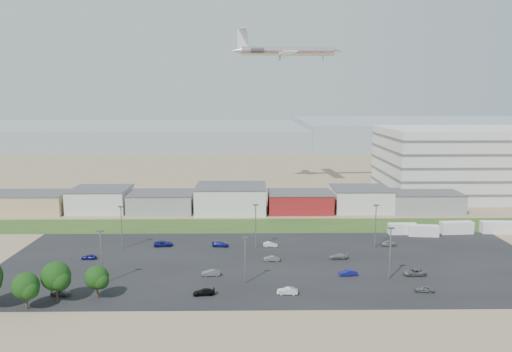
{
  "coord_description": "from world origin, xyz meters",
  "views": [
    {
      "loc": [
        -0.15,
        -85.9,
        36.42
      ],
      "look_at": [
        1.36,
        22.0,
        19.14
      ],
      "focal_mm": 35.0,
      "sensor_mm": 36.0,
      "label": 1
    }
  ],
  "objects_px": {
    "parked_car_10": "(61,293)",
    "parked_car_6": "(220,244)",
    "parked_car_7": "(272,258)",
    "parked_car_13": "(287,291)",
    "parked_car_0": "(414,272)",
    "parked_car_5": "(89,257)",
    "parked_car_9": "(163,244)",
    "parked_car_4": "(211,273)",
    "parked_car_2": "(424,289)",
    "airliner": "(288,51)",
    "parked_car_3": "(204,292)",
    "parked_car_12": "(338,256)",
    "parked_car_11": "(271,244)",
    "box_trailer_a": "(403,229)",
    "parked_car_8": "(389,243)",
    "parked_car_1": "(348,273)"
  },
  "relations": [
    {
      "from": "parked_car_10",
      "to": "parked_car_6",
      "type": "bearing_deg",
      "value": -36.52
    },
    {
      "from": "parked_car_7",
      "to": "parked_car_13",
      "type": "relative_size",
      "value": 0.92
    },
    {
      "from": "parked_car_0",
      "to": "parked_car_5",
      "type": "distance_m",
      "value": 71.1
    },
    {
      "from": "parked_car_9",
      "to": "parked_car_10",
      "type": "xyz_separation_m",
      "value": [
        -13.71,
        -30.52,
        -0.09
      ]
    },
    {
      "from": "parked_car_9",
      "to": "parked_car_4",
      "type": "bearing_deg",
      "value": -155.14
    },
    {
      "from": "parked_car_0",
      "to": "parked_car_2",
      "type": "height_order",
      "value": "parked_car_0"
    },
    {
      "from": "airliner",
      "to": "parked_car_0",
      "type": "height_order",
      "value": "airliner"
    },
    {
      "from": "parked_car_3",
      "to": "parked_car_9",
      "type": "xyz_separation_m",
      "value": [
        -12.72,
        30.68,
        0.06
      ]
    },
    {
      "from": "parked_car_7",
      "to": "parked_car_3",
      "type": "bearing_deg",
      "value": -32.63
    },
    {
      "from": "parked_car_12",
      "to": "parked_car_0",
      "type": "bearing_deg",
      "value": 50.39
    },
    {
      "from": "parked_car_2",
      "to": "parked_car_11",
      "type": "relative_size",
      "value": 1.02
    },
    {
      "from": "parked_car_7",
      "to": "parked_car_11",
      "type": "xyz_separation_m",
      "value": [
        0.19,
        10.81,
        -0.01
      ]
    },
    {
      "from": "parked_car_3",
      "to": "parked_car_13",
      "type": "height_order",
      "value": "parked_car_13"
    },
    {
      "from": "parked_car_2",
      "to": "parked_car_6",
      "type": "bearing_deg",
      "value": -119.08
    },
    {
      "from": "box_trailer_a",
      "to": "parked_car_2",
      "type": "distance_m",
      "value": 40.76
    },
    {
      "from": "parked_car_8",
      "to": "parked_car_10",
      "type": "xyz_separation_m",
      "value": [
        -69.27,
        -29.93,
        -0.11
      ]
    },
    {
      "from": "parked_car_7",
      "to": "parked_car_8",
      "type": "height_order",
      "value": "parked_car_8"
    },
    {
      "from": "airliner",
      "to": "parked_car_4",
      "type": "xyz_separation_m",
      "value": [
        -22.77,
        -97.93,
        -52.88
      ]
    },
    {
      "from": "parked_car_9",
      "to": "parked_car_10",
      "type": "height_order",
      "value": "parked_car_9"
    },
    {
      "from": "parked_car_10",
      "to": "parked_car_11",
      "type": "relative_size",
      "value": 1.08
    },
    {
      "from": "parked_car_7",
      "to": "parked_car_13",
      "type": "distance_m",
      "value": 19.08
    },
    {
      "from": "parked_car_4",
      "to": "parked_car_6",
      "type": "relative_size",
      "value": 0.93
    },
    {
      "from": "parked_car_10",
      "to": "parked_car_12",
      "type": "bearing_deg",
      "value": -63.41
    },
    {
      "from": "parked_car_0",
      "to": "parked_car_2",
      "type": "bearing_deg",
      "value": -8.51
    },
    {
      "from": "parked_car_0",
      "to": "parked_car_7",
      "type": "relative_size",
      "value": 1.3
    },
    {
      "from": "parked_car_3",
      "to": "parked_car_8",
      "type": "distance_m",
      "value": 52.35
    },
    {
      "from": "parked_car_11",
      "to": "parked_car_5",
      "type": "bearing_deg",
      "value": 106.1
    },
    {
      "from": "parked_car_4",
      "to": "parked_car_5",
      "type": "height_order",
      "value": "parked_car_4"
    },
    {
      "from": "parked_car_5",
      "to": "parked_car_8",
      "type": "height_order",
      "value": "parked_car_8"
    },
    {
      "from": "parked_car_4",
      "to": "parked_car_8",
      "type": "relative_size",
      "value": 0.99
    },
    {
      "from": "parked_car_8",
      "to": "parked_car_12",
      "type": "distance_m",
      "value": 17.22
    },
    {
      "from": "parked_car_4",
      "to": "parked_car_11",
      "type": "distance_m",
      "value": 23.8
    },
    {
      "from": "parked_car_0",
      "to": "parked_car_4",
      "type": "height_order",
      "value": "parked_car_0"
    },
    {
      "from": "parked_car_4",
      "to": "parked_car_8",
      "type": "distance_m",
      "value": 46.78
    },
    {
      "from": "parked_car_3",
      "to": "parked_car_13",
      "type": "bearing_deg",
      "value": 84.18
    },
    {
      "from": "parked_car_9",
      "to": "parked_car_10",
      "type": "relative_size",
      "value": 1.22
    },
    {
      "from": "parked_car_0",
      "to": "parked_car_7",
      "type": "xyz_separation_m",
      "value": [
        -28.93,
        9.39,
        -0.06
      ]
    },
    {
      "from": "parked_car_9",
      "to": "parked_car_7",
      "type": "bearing_deg",
      "value": -121.72
    },
    {
      "from": "parked_car_9",
      "to": "parked_car_13",
      "type": "distance_m",
      "value": 41.56
    },
    {
      "from": "parked_car_1",
      "to": "parked_car_7",
      "type": "relative_size",
      "value": 1.05
    },
    {
      "from": "parked_car_13",
      "to": "parked_car_1",
      "type": "bearing_deg",
      "value": 130.78
    },
    {
      "from": "parked_car_13",
      "to": "parked_car_3",
      "type": "bearing_deg",
      "value": -84.38
    },
    {
      "from": "parked_car_4",
      "to": "airliner",
      "type": "bearing_deg",
      "value": 163.45
    },
    {
      "from": "parked_car_3",
      "to": "parked_car_6",
      "type": "relative_size",
      "value": 0.99
    },
    {
      "from": "parked_car_8",
      "to": "parked_car_0",
      "type": "bearing_deg",
      "value": 174.04
    },
    {
      "from": "parked_car_13",
      "to": "parked_car_2",
      "type": "bearing_deg",
      "value": 96.69
    },
    {
      "from": "parked_car_4",
      "to": "parked_car_6",
      "type": "bearing_deg",
      "value": 174.27
    },
    {
      "from": "parked_car_1",
      "to": "parked_car_13",
      "type": "bearing_deg",
      "value": -60.34
    },
    {
      "from": "parked_car_5",
      "to": "parked_car_6",
      "type": "xyz_separation_m",
      "value": [
        29.2,
        9.19,
        0.03
      ]
    },
    {
      "from": "parked_car_12",
      "to": "airliner",
      "type": "bearing_deg",
      "value": -178.45
    }
  ]
}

